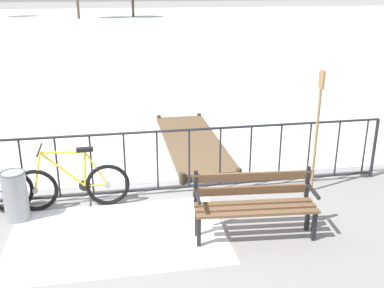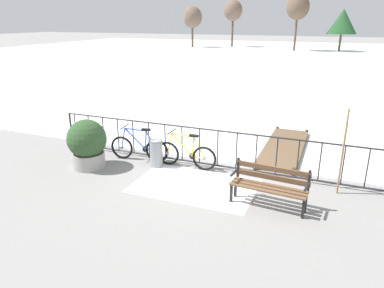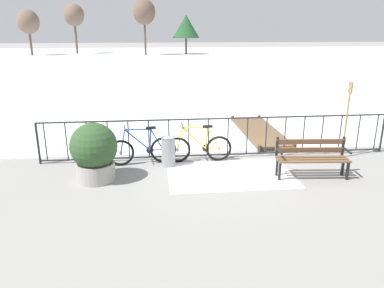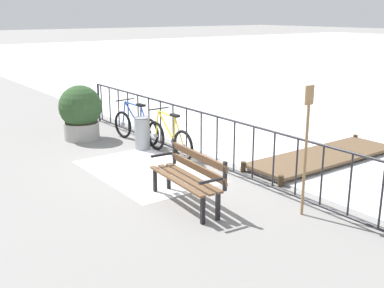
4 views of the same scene
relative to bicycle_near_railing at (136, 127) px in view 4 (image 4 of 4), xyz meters
name	(u,v)px [view 4 (image 4 of 4)]	position (x,y,z in m)	size (l,w,h in m)	color
ground_plane	(194,159)	(1.95, 0.27, -0.37)	(160.00, 160.00, 0.00)	gray
snow_patch	(147,171)	(2.03, -0.93, -0.36)	(2.88, 1.85, 0.01)	white
railing_fence	(194,134)	(1.95, 0.27, 0.19)	(9.06, 0.06, 1.07)	#232328
bicycle_near_railing	(136,127)	(0.00, 0.00, 0.00)	(1.70, 0.52, 0.97)	black
bicycle_second	(169,139)	(1.40, 0.02, 0.00)	(1.71, 0.52, 0.97)	black
park_bench	(189,173)	(3.83, -1.20, 0.14)	(1.63, 0.61, 0.89)	brown
planter_with_shrub	(81,112)	(-1.01, -0.93, 0.30)	(1.03, 1.03, 1.31)	#9E9B96
trash_bin	(142,133)	(0.64, -0.20, 0.00)	(0.35, 0.35, 0.73)	gray
oar_upright	(306,143)	(5.19, -0.07, 0.77)	(0.04, 0.16, 1.98)	#937047
wooden_dock	(323,156)	(3.65, 2.34, -0.25)	(1.10, 3.64, 0.20)	brown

